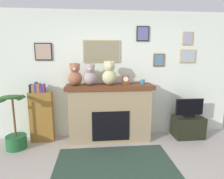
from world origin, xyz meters
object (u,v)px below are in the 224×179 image
teddy_bear_cream (90,75)px  teddy_bear_grey (110,74)px  bookshelf (41,115)px  teddy_bear_tan (75,75)px  mantel_clock (125,80)px  television (189,108)px  fireplace (110,112)px  tv_stand (188,127)px  candle_jar (143,82)px  potted_plant (15,131)px

teddy_bear_cream → teddy_bear_grey: 0.38m
bookshelf → teddy_bear_grey: 1.58m
teddy_bear_cream → teddy_bear_tan: bearing=-180.0°
mantel_clock → teddy_bear_grey: 0.34m
bookshelf → teddy_bear_tan: (0.70, -0.06, 0.79)m
television → teddy_bear_grey: (-1.66, 0.04, 0.72)m
bookshelf → mantel_clock: 1.81m
teddy_bear_tan → teddy_bear_grey: 0.66m
fireplace → tv_stand: bearing=-1.9°
candle_jar → teddy_bear_tan: teddy_bear_tan is taller
teddy_bear_tan → candle_jar: bearing=0.0°
teddy_bear_grey → television: bearing=-1.3°
candle_jar → potted_plant: bearing=-175.0°
tv_stand → teddy_bear_tan: (-2.33, 0.04, 1.12)m
tv_stand → mantel_clock: bearing=178.4°
tv_stand → bookshelf: bearing=178.1°
teddy_bear_tan → teddy_bear_grey: bearing=-0.0°
teddy_bear_tan → teddy_bear_grey: (0.66, -0.00, 0.02)m
bookshelf → television: (3.02, -0.10, 0.09)m
teddy_bear_tan → teddy_bear_cream: teddy_bear_tan is taller
fireplace → candle_jar: candle_jar is taller
potted_plant → candle_jar: 2.59m
television → teddy_bear_cream: bearing=178.9°
television → candle_jar: bearing=177.7°
teddy_bear_tan → teddy_bear_cream: size_ratio=1.03×
bookshelf → potted_plant: (-0.41, -0.27, -0.20)m
bookshelf → mantel_clock: bearing=-2.2°
bookshelf → candle_jar: (2.03, -0.06, 0.65)m
mantel_clock → teddy_bear_grey: bearing=179.9°
tv_stand → teddy_bear_cream: 2.33m
tv_stand → candle_jar: (-1.00, 0.04, 0.97)m
potted_plant → mantel_clock: bearing=5.7°
candle_jar → teddy_bear_tan: 1.34m
fireplace → teddy_bear_grey: bearing=-100.8°
tv_stand → teddy_bear_tan: teddy_bear_tan is taller
tv_stand → teddy_bear_grey: size_ratio=1.28×
fireplace → candle_jar: bearing=-1.5°
teddy_bear_cream → teddy_bear_grey: size_ratio=0.89×
candle_jar → mantel_clock: 0.35m
potted_plant → teddy_bear_grey: teddy_bear_grey is taller
television → teddy_bear_grey: size_ratio=1.24×
mantel_clock → potted_plant: bearing=-174.3°
fireplace → teddy_bear_grey: teddy_bear_grey is taller
teddy_bear_grey → tv_stand: bearing=-1.3°
television → teddy_bear_cream: size_ratio=1.40×
fireplace → potted_plant: (-1.77, -0.23, -0.23)m
fireplace → bookshelf: 1.36m
fireplace → teddy_bear_tan: size_ratio=3.97×
bookshelf → tv_stand: 3.04m
fireplace → mantel_clock: size_ratio=9.92×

